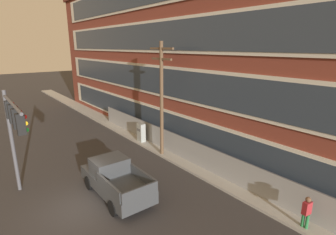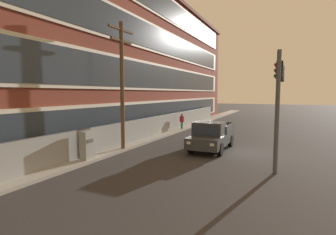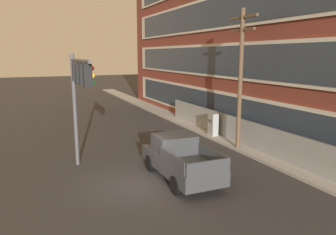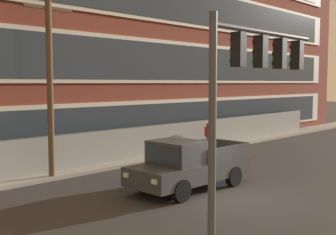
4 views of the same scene
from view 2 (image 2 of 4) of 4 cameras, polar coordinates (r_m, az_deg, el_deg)
ground_plane at (r=17.88m, az=16.08°, el=-7.28°), size 160.00×160.00×0.00m
sidewalk_building_side at (r=20.59m, az=-6.49°, el=-5.22°), size 80.00×1.74×0.16m
brick_mill_building at (r=24.22m, az=-17.52°, el=12.84°), size 55.16×9.91×14.19m
chain_link_fence at (r=23.68m, az=-2.11°, el=-1.76°), size 34.57×0.06×1.80m
traffic_signal_mast at (r=14.98m, az=23.11°, el=6.82°), size 5.03×0.43×5.83m
pickup_truck_dark_grey at (r=17.99m, az=9.46°, el=-4.03°), size 5.25×2.17×1.96m
utility_pole_near_corner at (r=17.49m, az=-9.98°, el=8.00°), size 2.60×0.26×8.40m
electrical_cabinet at (r=15.35m, az=-17.21°, el=-6.06°), size 0.70×0.48×1.74m
pedestrian_near_cabinet at (r=27.14m, az=3.02°, el=-0.73°), size 0.32×0.43×1.69m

